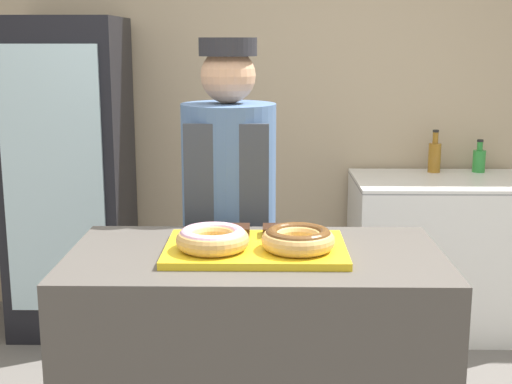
{
  "coord_description": "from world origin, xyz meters",
  "views": [
    {
      "loc": [
        0.03,
        -2.22,
        1.65
      ],
      "look_at": [
        0.0,
        0.1,
        1.15
      ],
      "focal_mm": 50.0,
      "sensor_mm": 36.0,
      "label": 1
    }
  ],
  "objects": [
    {
      "name": "brownie_back_left",
      "position": [
        -0.07,
        0.12,
        1.01
      ],
      "size": [
        0.09,
        0.09,
        0.03
      ],
      "color": "black",
      "rests_on": "serving_tray"
    },
    {
      "name": "bottle_amber",
      "position": [
        1.03,
        1.95,
        0.98
      ],
      "size": [
        0.07,
        0.07,
        0.25
      ],
      "color": "#99661E",
      "rests_on": "chest_freezer"
    },
    {
      "name": "chest_freezer",
      "position": [
        1.03,
        1.74,
        0.45
      ],
      "size": [
        1.0,
        0.66,
        0.88
      ],
      "color": "white",
      "rests_on": "ground_plane"
    },
    {
      "name": "baker_person",
      "position": [
        -0.12,
        0.6,
        0.87
      ],
      "size": [
        0.38,
        0.38,
        1.66
      ],
      "color": "#4C4C51",
      "rests_on": "ground_plane"
    },
    {
      "name": "bottle_green",
      "position": [
        1.3,
        1.96,
        0.96
      ],
      "size": [
        0.07,
        0.07,
        0.19
      ],
      "color": "#2D8C38",
      "rests_on": "chest_freezer"
    },
    {
      "name": "donut_light_glaze",
      "position": [
        -0.14,
        -0.05,
        1.04
      ],
      "size": [
        0.23,
        0.23,
        0.07
      ],
      "color": "tan",
      "rests_on": "serving_tray"
    },
    {
      "name": "serving_tray",
      "position": [
        0.0,
        0.0,
        0.99
      ],
      "size": [
        0.58,
        0.39,
        0.02
      ],
      "color": "yellow",
      "rests_on": "display_counter"
    },
    {
      "name": "brownie_back_right",
      "position": [
        0.07,
        0.12,
        1.01
      ],
      "size": [
        0.09,
        0.09,
        0.03
      ],
      "color": "black",
      "rests_on": "serving_tray"
    },
    {
      "name": "donut_chocolate_glaze",
      "position": [
        0.14,
        -0.05,
        1.04
      ],
      "size": [
        0.23,
        0.23,
        0.07
      ],
      "color": "tan",
      "rests_on": "serving_tray"
    },
    {
      "name": "wall_back",
      "position": [
        0.0,
        2.13,
        1.35
      ],
      "size": [
        8.0,
        0.06,
        2.7
      ],
      "color": "tan",
      "rests_on": "ground_plane"
    },
    {
      "name": "beverage_fridge",
      "position": [
        -1.08,
        1.73,
        0.89
      ],
      "size": [
        0.64,
        0.63,
        1.78
      ],
      "color": "black",
      "rests_on": "ground_plane"
    }
  ]
}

